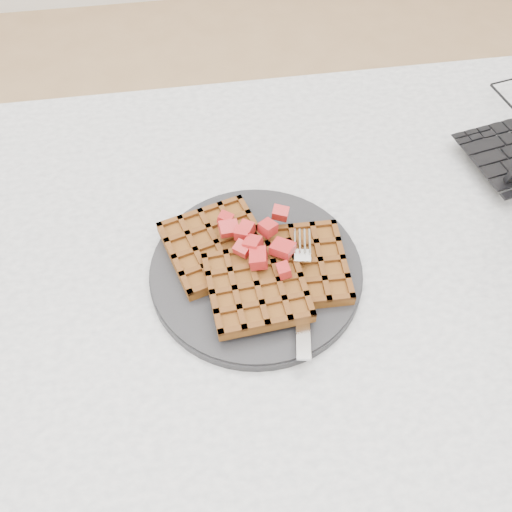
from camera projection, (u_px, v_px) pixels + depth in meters
name	position (u px, v px, depth m)	size (l,w,h in m)	color
ground	(294.00, 454.00, 1.33)	(4.00, 4.00, 0.00)	tan
table	(319.00, 318.00, 0.81)	(1.20, 0.80, 0.75)	silver
plate	(256.00, 271.00, 0.71)	(0.27, 0.27, 0.02)	black
waffles	(257.00, 265.00, 0.70)	(0.23, 0.21, 0.03)	brown
strawberry_pile	(256.00, 249.00, 0.68)	(0.15, 0.15, 0.02)	maroon
fork	(302.00, 287.00, 0.68)	(0.02, 0.18, 0.02)	silver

